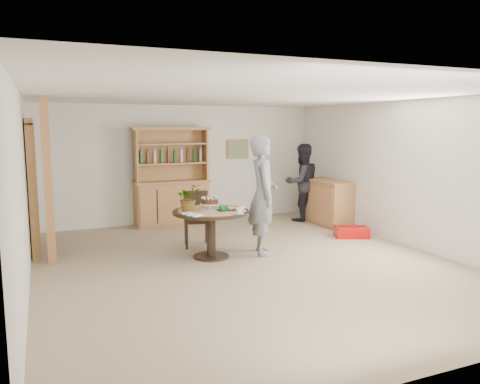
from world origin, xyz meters
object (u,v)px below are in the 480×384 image
object	(u,v)px
teen_boy	(263,195)
sideboard	(328,202)
adult_person	(302,182)
red_suitcase	(351,232)
hutch	(172,192)
dining_table	(211,220)
dining_chair	(196,215)

from	to	relation	value
teen_boy	sideboard	bearing A→B (deg)	-37.49
adult_person	red_suitcase	xyz separation A→B (m)	(0.05, -1.74, -0.74)
hutch	dining_table	world-z (taller)	hutch
hutch	dining_chair	distance (m)	1.85
dining_table	adult_person	xyz separation A→B (m)	(2.82, 2.00, 0.24)
hutch	sideboard	size ratio (longest dim) A/B	1.62
dining_chair	teen_boy	distance (m)	1.32
sideboard	adult_person	xyz separation A→B (m)	(-0.29, 0.57, 0.37)
teen_boy	adult_person	size ratio (longest dim) A/B	1.14
sideboard	red_suitcase	distance (m)	1.25
dining_table	teen_boy	size ratio (longest dim) A/B	0.62
adult_person	dining_table	bearing A→B (deg)	32.36
red_suitcase	adult_person	bearing A→B (deg)	114.71
red_suitcase	dining_table	bearing A→B (deg)	-151.87
sideboard	dining_chair	xyz separation A→B (m)	(-3.09, -0.60, 0.06)
hutch	adult_person	size ratio (longest dim) A/B	1.21
teen_boy	red_suitcase	distance (m)	2.23
sideboard	red_suitcase	world-z (taller)	sideboard
sideboard	red_suitcase	size ratio (longest dim) A/B	1.78
sideboard	teen_boy	distance (m)	2.78
teen_boy	adult_person	distance (m)	2.88
dining_chair	teen_boy	bearing A→B (deg)	-34.16
hutch	teen_boy	size ratio (longest dim) A/B	1.06
dining_table	red_suitcase	world-z (taller)	dining_table
teen_boy	red_suitcase	bearing A→B (deg)	-61.43
hutch	sideboard	xyz separation A→B (m)	(3.04, -1.24, -0.22)
dining_chair	adult_person	bearing A→B (deg)	36.76
sideboard	dining_table	size ratio (longest dim) A/B	1.05
hutch	dining_chair	size ratio (longest dim) A/B	2.16
dining_table	adult_person	world-z (taller)	adult_person
adult_person	sideboard	bearing A→B (deg)	114.19
hutch	red_suitcase	distance (m)	3.74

